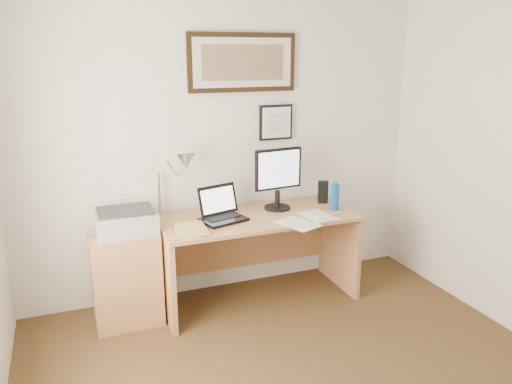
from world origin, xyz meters
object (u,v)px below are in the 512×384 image
water_bottle (335,197)px  laptop (221,212)px  lcd_monitor (278,176)px  side_cabinet (126,277)px  book (176,231)px  printer (126,221)px  desk (254,239)px

water_bottle → laptop: size_ratio=0.55×
water_bottle → lcd_monitor: 0.51m
side_cabinet → water_bottle: water_bottle is taller
water_bottle → book: (-1.37, -0.06, -0.10)m
book → printer: printer is taller
book → side_cabinet: bearing=151.4°
lcd_monitor → printer: bearing=-177.6°
laptop → printer: 0.73m
desk → lcd_monitor: lcd_monitor is taller
book → desk: book is taller
desk → lcd_monitor: (0.22, 0.02, 0.53)m
book → printer: bearing=149.5°
side_cabinet → book: 0.57m
book → desk: (0.71, 0.23, -0.25)m
lcd_monitor → laptop: bearing=-170.8°
desk → water_bottle: bearing=-14.2°
lcd_monitor → printer: 1.28m
side_cabinet → book: (0.36, -0.20, 0.40)m
side_cabinet → laptop: (0.76, -0.03, 0.44)m
side_cabinet → laptop: laptop is taller
side_cabinet → water_bottle: bearing=-4.4°
printer → laptop: bearing=-2.4°
desk → side_cabinet: bearing=-178.1°
water_bottle → laptop: laptop is taller
printer → water_bottle: bearing=-4.4°
desk → laptop: (-0.31, -0.07, 0.29)m
side_cabinet → lcd_monitor: bearing=2.3°
book → printer: (-0.33, 0.19, 0.06)m
lcd_monitor → printer: lcd_monitor is taller
laptop → lcd_monitor: 0.58m
side_cabinet → laptop: 0.88m
water_bottle → lcd_monitor: size_ratio=0.42×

